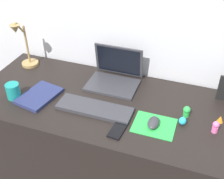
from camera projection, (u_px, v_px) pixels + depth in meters
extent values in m
cube|color=silver|center=(136.00, 79.00, 1.93)|extent=(2.87, 0.05, 1.36)
cube|color=black|center=(117.00, 151.00, 1.83)|extent=(1.67, 0.66, 0.74)
cube|color=#333338|center=(112.00, 85.00, 1.75)|extent=(0.30, 0.21, 0.01)
cube|color=#333338|center=(119.00, 60.00, 1.78)|extent=(0.30, 0.04, 0.20)
cube|color=black|center=(118.00, 61.00, 1.78)|extent=(0.27, 0.03, 0.17)
cube|color=#333338|center=(95.00, 108.00, 1.56)|extent=(0.41, 0.13, 0.02)
cube|color=green|center=(154.00, 125.00, 1.47)|extent=(0.21, 0.17, 0.00)
ellipsoid|color=#333338|center=(153.00, 123.00, 1.45)|extent=(0.06, 0.10, 0.03)
cube|color=black|center=(118.00, 130.00, 1.44)|extent=(0.07, 0.13, 0.01)
cylinder|color=#A5844C|center=(30.00, 63.00, 1.96)|extent=(0.11, 0.11, 0.02)
cylinder|color=#A5844C|center=(27.00, 45.00, 1.88)|extent=(0.01, 0.01, 0.26)
cylinder|color=#A5844C|center=(19.00, 27.00, 1.77)|extent=(0.01, 0.07, 0.09)
cone|color=#A5844C|center=(15.00, 29.00, 1.73)|extent=(0.06, 0.06, 0.05)
cube|color=navy|center=(39.00, 96.00, 1.66)|extent=(0.21, 0.27, 0.02)
cylinder|color=teal|center=(13.00, 91.00, 1.64)|extent=(0.08, 0.08, 0.09)
cylinder|color=green|center=(186.00, 114.00, 1.52)|extent=(0.03, 0.03, 0.03)
sphere|color=green|center=(187.00, 110.00, 1.50)|extent=(0.04, 0.04, 0.04)
cone|color=orange|center=(220.00, 119.00, 1.48)|extent=(0.03, 0.03, 0.04)
cylinder|color=pink|center=(215.00, 129.00, 1.42)|extent=(0.03, 0.03, 0.03)
sphere|color=pink|center=(216.00, 125.00, 1.40)|extent=(0.03, 0.03, 0.03)
ellipsoid|color=#28B7CC|center=(183.00, 121.00, 1.47)|extent=(0.04, 0.04, 0.04)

